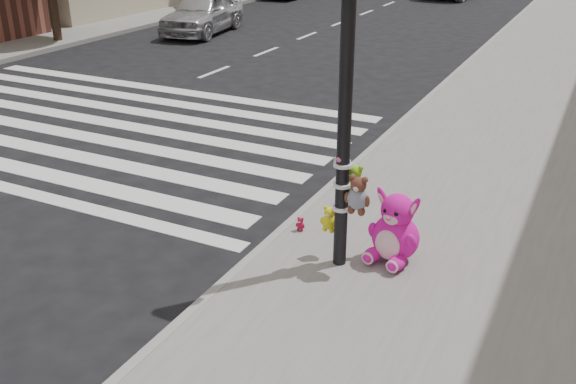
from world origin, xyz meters
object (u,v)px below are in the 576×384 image
Objects in this scene: signal_pole at (347,138)px; pink_bunny at (395,232)px; car_silver_far at (203,12)px; red_teddy at (300,224)px.

pink_bunny is (0.53, 0.36, -1.25)m from signal_pole.
pink_bunny is at bearing -57.00° from car_silver_far.
car_silver_far is at bearing 141.82° from pink_bunny.
car_silver_far is (-9.83, 12.47, 0.49)m from red_teddy.
signal_pole reaches higher than pink_bunny.
red_teddy is (-1.37, 0.18, -0.28)m from pink_bunny.
signal_pole is 16.86m from car_silver_far.
car_silver_far is at bearing 129.33° from signal_pole.
pink_bunny is at bearing -11.42° from red_teddy.
pink_bunny is at bearing 34.23° from signal_pole.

